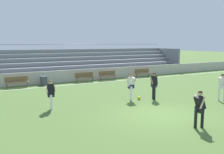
{
  "coord_description": "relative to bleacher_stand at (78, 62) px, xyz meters",
  "views": [
    {
      "loc": [
        -8.04,
        -9.32,
        3.59
      ],
      "look_at": [
        0.3,
        5.46,
        1.25
      ],
      "focal_mm": 39.67,
      "sensor_mm": 36.0,
      "label": 1
    }
  ],
  "objects": [
    {
      "name": "sideline_wall",
      "position": [
        -1.74,
        -2.83,
        -0.98
      ],
      "size": [
        48.0,
        0.16,
        1.1
      ],
      "primitive_type": "cube",
      "color": "#BCB7AD",
      "rests_on": "ground"
    },
    {
      "name": "soccer_ball",
      "position": [
        -0.68,
        -12.01,
        -1.42
      ],
      "size": [
        0.22,
        0.22,
        0.22
      ],
      "primitive_type": "sphere",
      "color": "yellow",
      "rests_on": "ground"
    },
    {
      "name": "trash_bin",
      "position": [
        -4.6,
        -3.57,
        -1.14
      ],
      "size": [
        0.58,
        0.58,
        0.78
      ],
      "primitive_type": "cylinder",
      "color": "#3D424C",
      "rests_on": "ground"
    },
    {
      "name": "player_white_pressing_high",
      "position": [
        3.6,
        -14.82,
        -0.52
      ],
      "size": [
        0.56,
        0.44,
        1.69
      ],
      "color": "white",
      "rests_on": "ground"
    },
    {
      "name": "bench_near_wall_gap",
      "position": [
        -6.8,
        -3.71,
        -0.99
      ],
      "size": [
        1.8,
        0.4,
        0.9
      ],
      "color": "brown",
      "rests_on": "ground"
    },
    {
      "name": "ground_plane",
      "position": [
        -1.74,
        -15.31,
        -1.53
      ],
      "size": [
        160.0,
        160.0,
        0.0
      ],
      "primitive_type": "plane",
      "color": "#4C6B30"
    },
    {
      "name": "bench_far_right",
      "position": [
        -0.88,
        -3.71,
        -0.99
      ],
      "size": [
        1.8,
        0.4,
        0.9
      ],
      "color": "brown",
      "rests_on": "ground"
    },
    {
      "name": "player_white_trailing_run",
      "position": [
        -1.21,
        -11.9,
        -0.53
      ],
      "size": [
        0.45,
        0.61,
        1.68
      ],
      "color": "white",
      "rests_on": "ground"
    },
    {
      "name": "player_dark_dropping_back",
      "position": [
        0.19,
        -12.42,
        -0.5
      ],
      "size": [
        0.57,
        0.49,
        1.72
      ],
      "color": "black",
      "rests_on": "ground"
    },
    {
      "name": "bleacher_stand",
      "position": [
        0.0,
        0.0,
        0.0
      ],
      "size": [
        25.17,
        4.4,
        3.45
      ],
      "color": "#B2B2B7",
      "rests_on": "ground"
    },
    {
      "name": "bench_centre_sideline",
      "position": [
        5.72,
        -3.71,
        -0.99
      ],
      "size": [
        1.8,
        0.4,
        0.9
      ],
      "color": "brown",
      "rests_on": "ground"
    },
    {
      "name": "field_line_sideline",
      "position": [
        -1.74,
        -4.53,
        -1.53
      ],
      "size": [
        44.0,
        0.12,
        0.01
      ],
      "primitive_type": "cube",
      "color": "white",
      "rests_on": "ground"
    },
    {
      "name": "bench_near_bin",
      "position": [
        1.54,
        -3.71,
        -0.99
      ],
      "size": [
        1.8,
        0.4,
        0.9
      ],
      "color": "brown",
      "rests_on": "ground"
    },
    {
      "name": "player_dark_overlapping",
      "position": [
        -1.59,
        -17.63,
        -0.58
      ],
      "size": [
        0.45,
        0.5,
        1.62
      ],
      "color": "black",
      "rests_on": "ground"
    },
    {
      "name": "player_dark_on_ball",
      "position": [
        -6.2,
        -11.58,
        -0.58
      ],
      "size": [
        0.57,
        0.4,
        1.61
      ],
      "color": "white",
      "rests_on": "ground"
    }
  ]
}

